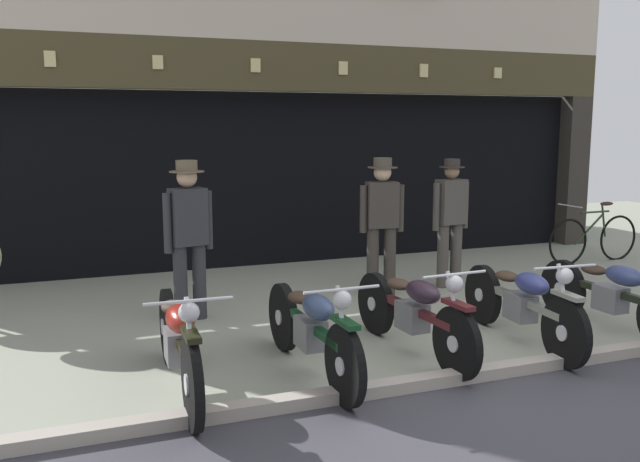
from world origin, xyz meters
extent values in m
cube|color=gray|center=(0.00, 5.00, -0.04)|extent=(22.88, 10.00, 0.08)
cube|color=#AB9F93|center=(0.00, 0.08, 0.01)|extent=(22.88, 0.16, 0.18)
cube|color=black|center=(0.00, 7.30, 1.30)|extent=(10.01, 4.00, 2.60)
cube|color=#332D28|center=(5.22, 5.18, 1.30)|extent=(0.44, 0.36, 2.60)
cube|color=#23282D|center=(0.00, 5.55, 1.43)|extent=(9.57, 0.03, 2.18)
cube|color=#453C23|center=(0.00, 5.12, 2.95)|extent=(10.88, 0.24, 0.70)
cube|color=#DBC684|center=(-3.37, 4.99, 2.95)|extent=(0.14, 0.03, 0.20)
cube|color=#DBC684|center=(-2.02, 4.99, 2.95)|extent=(0.14, 0.03, 0.18)
cube|color=#DBC684|center=(-0.66, 4.99, 2.95)|extent=(0.14, 0.03, 0.19)
cube|color=#DBC684|center=(0.68, 4.99, 2.95)|extent=(0.14, 0.03, 0.19)
cube|color=#DBC684|center=(2.05, 4.99, 2.95)|extent=(0.14, 0.03, 0.20)
cube|color=#DBC684|center=(3.42, 4.99, 2.95)|extent=(0.14, 0.03, 0.17)
cylinder|color=black|center=(-2.58, -0.01, 0.34)|extent=(0.10, 0.68, 0.68)
cylinder|color=silver|center=(-2.58, -0.01, 0.34)|extent=(0.11, 0.15, 0.15)
cylinder|color=black|center=(-2.52, 1.43, 0.34)|extent=(0.11, 0.68, 0.68)
cylinder|color=silver|center=(-2.52, 1.43, 0.34)|extent=(0.12, 0.15, 0.15)
cube|color=black|center=(-2.55, 0.71, 0.46)|extent=(0.12, 1.33, 0.07)
cube|color=slate|center=(-2.55, 0.71, 0.39)|extent=(0.21, 0.33, 0.26)
ellipsoid|color=maroon|center=(-2.56, 0.54, 0.66)|extent=(0.24, 0.47, 0.20)
ellipsoid|color=#38281E|center=(-2.54, 0.97, 0.64)|extent=(0.21, 0.31, 0.10)
cube|color=black|center=(-2.58, -0.01, 0.70)|extent=(0.11, 0.36, 0.04)
sphere|color=silver|center=(-2.57, 0.05, 0.84)|extent=(0.15, 0.15, 0.15)
cylinder|color=silver|center=(-2.57, 0.05, 0.92)|extent=(0.62, 0.05, 0.02)
cylinder|color=silver|center=(-2.57, 0.03, 0.63)|extent=(0.05, 0.29, 0.60)
cylinder|color=black|center=(-1.42, -0.02, 0.32)|extent=(0.08, 0.64, 0.64)
cylinder|color=silver|center=(-1.42, -0.02, 0.32)|extent=(0.10, 0.14, 0.14)
cylinder|color=black|center=(-1.45, 1.40, 0.32)|extent=(0.09, 0.64, 0.64)
cylinder|color=silver|center=(-1.45, 1.40, 0.32)|extent=(0.11, 0.14, 0.14)
cube|color=#123C1E|center=(-1.43, 0.69, 0.44)|extent=(0.09, 1.31, 0.07)
cube|color=slate|center=(-1.43, 0.69, 0.37)|extent=(0.21, 0.32, 0.26)
ellipsoid|color=navy|center=(-1.43, 0.52, 0.64)|extent=(0.23, 0.46, 0.20)
ellipsoid|color=#38281E|center=(-1.44, 0.95, 0.62)|extent=(0.21, 0.30, 0.10)
cube|color=#123C1E|center=(-1.42, -0.02, 0.66)|extent=(0.11, 0.36, 0.04)
sphere|color=silver|center=(-1.42, 0.04, 0.82)|extent=(0.15, 0.15, 0.15)
cylinder|color=silver|center=(-1.42, 0.04, 0.90)|extent=(0.62, 0.04, 0.02)
cylinder|color=silver|center=(-1.42, 0.02, 0.61)|extent=(0.04, 0.26, 0.61)
cylinder|color=black|center=(-0.33, 0.14, 0.32)|extent=(0.10, 0.64, 0.63)
cylinder|color=silver|center=(-0.33, 0.14, 0.32)|extent=(0.11, 0.14, 0.14)
cylinder|color=black|center=(-0.40, 1.55, 0.32)|extent=(0.11, 0.64, 0.63)
cylinder|color=silver|center=(-0.40, 1.55, 0.32)|extent=(0.12, 0.14, 0.14)
cube|color=#501B20|center=(-0.37, 0.85, 0.44)|extent=(0.14, 1.30, 0.07)
cube|color=slate|center=(-0.37, 0.85, 0.37)|extent=(0.22, 0.33, 0.26)
ellipsoid|color=#2A1D29|center=(-0.36, 0.68, 0.64)|extent=(0.24, 0.47, 0.20)
ellipsoid|color=#38281E|center=(-0.38, 1.10, 0.62)|extent=(0.22, 0.31, 0.10)
cube|color=#501B20|center=(-0.33, 0.14, 0.65)|extent=(0.12, 0.36, 0.04)
sphere|color=silver|center=(-0.33, 0.20, 0.82)|extent=(0.15, 0.15, 0.15)
cylinder|color=silver|center=(-0.33, 0.20, 0.90)|extent=(0.62, 0.06, 0.02)
cylinder|color=silver|center=(-0.33, 0.18, 0.61)|extent=(0.05, 0.29, 0.60)
cylinder|color=black|center=(0.72, 0.04, 0.32)|extent=(0.12, 0.64, 0.64)
cylinder|color=silver|center=(0.72, 0.04, 0.32)|extent=(0.11, 0.15, 0.14)
cylinder|color=black|center=(0.83, 1.46, 0.32)|extent=(0.13, 0.64, 0.64)
cylinder|color=silver|center=(0.83, 1.46, 0.32)|extent=(0.12, 0.15, 0.14)
cube|color=gray|center=(0.77, 0.75, 0.44)|extent=(0.17, 1.31, 0.07)
cube|color=slate|center=(0.77, 0.75, 0.37)|extent=(0.22, 0.33, 0.26)
ellipsoid|color=navy|center=(0.76, 0.58, 0.64)|extent=(0.26, 0.48, 0.20)
ellipsoid|color=#38281E|center=(0.79, 1.00, 0.62)|extent=(0.22, 0.31, 0.10)
cube|color=gray|center=(0.72, 0.04, 0.66)|extent=(0.13, 0.37, 0.04)
sphere|color=silver|center=(0.72, 0.10, 0.82)|extent=(0.15, 0.15, 0.15)
cylinder|color=silver|center=(0.72, 0.10, 0.90)|extent=(0.62, 0.07, 0.02)
cylinder|color=silver|center=(0.72, 0.08, 0.61)|extent=(0.06, 0.27, 0.61)
cylinder|color=black|center=(1.82, 1.37, 0.32)|extent=(0.09, 0.64, 0.64)
cylinder|color=silver|center=(1.82, 1.37, 0.32)|extent=(0.11, 0.14, 0.14)
cube|color=black|center=(1.84, 0.69, 0.44)|extent=(0.10, 1.27, 0.07)
cube|color=slate|center=(1.84, 0.69, 0.37)|extent=(0.21, 0.32, 0.26)
ellipsoid|color=navy|center=(1.84, 0.52, 0.64)|extent=(0.23, 0.46, 0.20)
ellipsoid|color=#38281E|center=(1.83, 0.93, 0.62)|extent=(0.21, 0.30, 0.10)
cylinder|color=#2D2D33|center=(-1.97, 2.76, 0.43)|extent=(0.15, 0.15, 0.86)
cylinder|color=#2D2D33|center=(-2.19, 2.71, 0.43)|extent=(0.15, 0.15, 0.86)
cube|color=#2D2D33|center=(-2.08, 2.73, 1.14)|extent=(0.42, 0.30, 0.62)
cube|color=white|center=(-2.11, 2.84, 1.22)|extent=(0.14, 0.05, 0.34)
cube|color=#47234C|center=(-2.11, 2.86, 1.21)|extent=(0.05, 0.02, 0.32)
cylinder|color=#2D2D33|center=(-1.85, 2.78, 1.09)|extent=(0.09, 0.09, 0.64)
cylinder|color=#2D2D33|center=(-2.31, 2.68, 1.09)|extent=(0.09, 0.09, 0.64)
sphere|color=tan|center=(-2.08, 2.73, 1.57)|extent=(0.22, 0.22, 0.22)
cylinder|color=brown|center=(-2.08, 2.73, 1.63)|extent=(0.37, 0.37, 0.01)
cylinder|color=brown|center=(-2.08, 2.73, 1.69)|extent=(0.23, 0.23, 0.12)
cylinder|color=#38332D|center=(0.44, 2.90, 0.44)|extent=(0.15, 0.15, 0.89)
cylinder|color=#38332D|center=(0.22, 2.94, 0.44)|extent=(0.15, 0.15, 0.89)
cube|color=#38332D|center=(0.33, 2.92, 1.15)|extent=(0.41, 0.28, 0.56)
cube|color=silver|center=(0.35, 3.03, 1.22)|extent=(0.14, 0.04, 0.32)
cube|color=maroon|center=(0.35, 3.04, 1.21)|extent=(0.05, 0.02, 0.29)
cylinder|color=#38332D|center=(0.56, 2.88, 1.10)|extent=(0.09, 0.09, 0.58)
cylinder|color=#38332D|center=(0.10, 2.96, 1.10)|extent=(0.09, 0.09, 0.58)
sphere|color=beige|center=(0.33, 2.92, 1.55)|extent=(0.21, 0.21, 0.21)
cylinder|color=#4C4238|center=(0.33, 2.92, 1.61)|extent=(0.37, 0.37, 0.01)
cylinder|color=#4C4238|center=(0.33, 2.92, 1.67)|extent=(0.23, 0.23, 0.12)
cylinder|color=#47423D|center=(1.51, 3.08, 0.43)|extent=(0.15, 0.15, 0.86)
cylinder|color=#47423D|center=(1.29, 3.05, 0.43)|extent=(0.15, 0.15, 0.86)
cube|color=#47423D|center=(1.40, 3.06, 1.13)|extent=(0.40, 0.27, 0.58)
cube|color=silver|center=(1.39, 3.18, 1.20)|extent=(0.14, 0.04, 0.33)
cube|color=#47234C|center=(1.39, 3.19, 1.19)|extent=(0.05, 0.02, 0.30)
cylinder|color=#47423D|center=(1.64, 3.09, 1.07)|extent=(0.09, 0.09, 0.61)
cylinder|color=#47423D|center=(1.17, 3.03, 1.07)|extent=(0.09, 0.09, 0.61)
sphere|color=#9E7A5B|center=(1.40, 3.06, 1.53)|extent=(0.19, 0.19, 0.19)
cylinder|color=#332D28|center=(1.40, 3.06, 1.58)|extent=(0.33, 0.33, 0.01)
cylinder|color=#332D28|center=(1.40, 3.06, 1.63)|extent=(0.20, 0.20, 0.11)
cube|color=beige|center=(1.80, 5.40, 1.68)|extent=(0.71, 0.02, 0.93)
cube|color=#1E3323|center=(1.80, 5.39, 2.05)|extent=(0.71, 0.01, 0.20)
torus|color=black|center=(3.86, 3.64, 0.34)|extent=(0.73, 0.05, 0.73)
torus|color=black|center=(4.87, 3.66, 0.34)|extent=(0.73, 0.05, 0.73)
cylinder|color=#23381E|center=(4.26, 3.65, 0.52)|extent=(0.56, 0.05, 0.48)
cylinder|color=#23381E|center=(4.36, 3.65, 0.78)|extent=(0.56, 0.04, 0.03)
cylinder|color=#23381E|center=(4.55, 3.65, 0.64)|extent=(0.13, 0.03, 0.52)
ellipsoid|color=#332319|center=(4.59, 3.66, 0.90)|extent=(0.24, 0.13, 0.06)
cylinder|color=silver|center=(3.86, 3.64, 0.90)|extent=(0.03, 0.50, 0.02)
camera|label=1|loc=(-3.38, -4.57, 2.14)|focal=38.35mm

